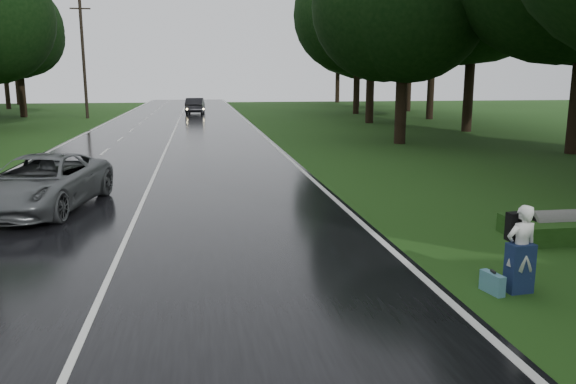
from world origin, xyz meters
TOP-DOWN VIEW (x-y plane):
  - ground at (0.00, 0.00)m, footprint 160.00×160.00m
  - road at (0.00, 20.00)m, footprint 12.00×140.00m
  - lane_center at (0.00, 20.00)m, footprint 0.12×140.00m
  - grey_car at (-2.69, 6.98)m, footprint 3.47×5.87m
  - far_car at (1.41, 50.56)m, footprint 2.04×5.05m
  - hitchhiker at (7.23, -0.87)m, footprint 0.61×0.56m
  - suitcase at (6.74, -0.87)m, footprint 0.25×0.53m
  - culvert at (10.03, 2.21)m, footprint 1.32×0.66m
  - utility_pole_far at (-8.50, 45.86)m, footprint 1.80×0.28m
  - tree_left_f at (-14.86, 48.62)m, footprint 9.01×9.01m
  - tree_right_d at (13.09, 21.55)m, footprint 8.60×8.60m
  - tree_right_e at (15.77, 36.39)m, footprint 9.49×9.49m
  - tree_right_f at (17.98, 48.51)m, footprint 10.77×10.77m

SIDE VIEW (x-z plane):
  - ground at x=0.00m, z-range 0.00..0.00m
  - culvert at x=10.03m, z-range -0.33..0.33m
  - utility_pole_far at x=-8.50m, z-range -5.44..5.44m
  - tree_left_f at x=-14.86m, z-range -7.04..7.04m
  - tree_right_d at x=13.09m, z-range -6.72..6.72m
  - tree_right_e at x=15.77m, z-range -7.42..7.42m
  - tree_right_f at x=17.98m, z-range -8.41..8.41m
  - road at x=0.00m, z-range 0.00..0.04m
  - lane_center at x=0.00m, z-range 0.04..0.05m
  - suitcase at x=6.74m, z-range 0.00..0.37m
  - hitchhiker at x=7.23m, z-range -0.06..1.52m
  - grey_car at x=-2.69m, z-range 0.04..1.57m
  - far_car at x=1.41m, z-range 0.04..1.67m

